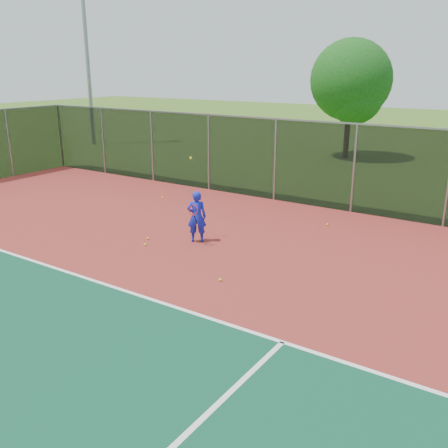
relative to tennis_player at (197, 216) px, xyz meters
name	(u,v)px	position (x,y,z in m)	size (l,w,h in m)	color
ground	(78,391)	(2.58, -6.57, -0.77)	(120.00, 120.00, 0.00)	#39611B
court_apron	(162,335)	(2.58, -4.57, -0.76)	(30.00, 20.00, 0.02)	maroon
fence_back	(354,168)	(2.58, 5.43, 0.80)	(30.00, 0.06, 3.03)	black
tennis_player	(197,216)	(0.00, 0.00, 0.00)	(0.65, 0.71, 2.41)	#1524C9
practice_ball_0	(145,245)	(-0.99, -1.10, -0.71)	(0.07, 0.07, 0.07)	yellow
practice_ball_1	(328,224)	(2.53, 3.49, -0.71)	(0.07, 0.07, 0.07)	yellow
practice_ball_2	(148,238)	(-1.29, -0.66, -0.71)	(0.07, 0.07, 0.07)	yellow
practice_ball_4	(162,197)	(-4.04, 3.23, -0.71)	(0.07, 0.07, 0.07)	yellow
practice_ball_5	(220,280)	(2.11, -1.94, -0.71)	(0.07, 0.07, 0.07)	yellow
floodlight_nw	(85,22)	(-16.93, 11.58, 6.66)	(0.90, 0.40, 13.28)	gray
tree_back_left	(352,84)	(-1.38, 15.68, 3.18)	(4.29, 4.29, 6.30)	#3C2715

